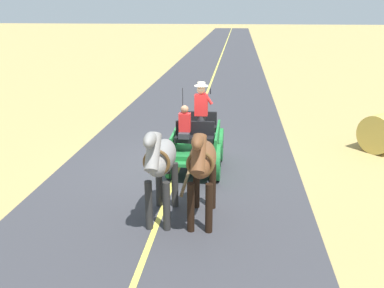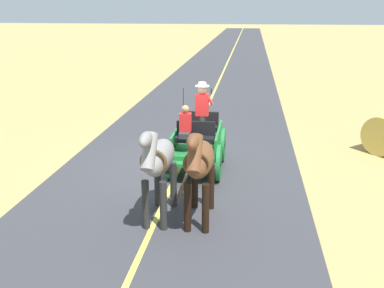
% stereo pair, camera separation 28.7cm
% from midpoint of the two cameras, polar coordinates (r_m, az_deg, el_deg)
% --- Properties ---
extents(ground_plane, '(200.00, 200.00, 0.00)m').
position_cam_midpoint_polar(ground_plane, '(12.34, -0.86, -2.90)').
color(ground_plane, tan).
extents(road_surface, '(6.69, 160.00, 0.01)m').
position_cam_midpoint_polar(road_surface, '(12.34, -0.86, -2.88)').
color(road_surface, '#38383D').
rests_on(road_surface, ground).
extents(road_centre_stripe, '(0.12, 160.00, 0.00)m').
position_cam_midpoint_polar(road_centre_stripe, '(12.34, -0.86, -2.86)').
color(road_centre_stripe, '#DBCC4C').
rests_on(road_centre_stripe, road_surface).
extents(horse_drawn_carriage, '(1.43, 4.50, 2.50)m').
position_cam_midpoint_polar(horse_drawn_carriage, '(11.81, 1.44, 0.32)').
color(horse_drawn_carriage, '#1E7233').
rests_on(horse_drawn_carriage, ground).
extents(horse_near_side, '(0.57, 2.13, 2.21)m').
position_cam_midpoint_polar(horse_near_side, '(8.76, 1.92, -2.51)').
color(horse_near_side, brown).
rests_on(horse_near_side, ground).
extents(horse_off_side, '(0.58, 2.13, 2.21)m').
position_cam_midpoint_polar(horse_off_side, '(8.88, -3.55, -2.24)').
color(horse_off_side, gray).
rests_on(horse_off_side, ground).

